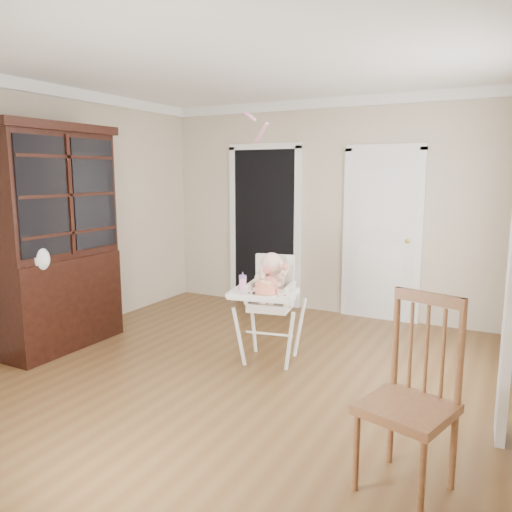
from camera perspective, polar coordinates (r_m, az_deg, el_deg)
The scene contains 14 objects.
floor at distance 4.52m, azimuth -3.23°, elevation -13.89°, with size 5.00×5.00×0.00m, color brown.
ceiling at distance 4.25m, azimuth -3.60°, elevation 21.80°, with size 5.00×5.00×0.00m, color white.
wall_back at distance 6.44m, azimuth 8.24°, elevation 5.44°, with size 4.50×4.50×0.00m, color beige.
wall_left at distance 5.67m, azimuth -23.31°, elevation 4.24°, with size 5.00×5.00×0.00m, color beige.
crown_molding at distance 4.24m, azimuth -3.59°, elevation 21.01°, with size 4.50×5.00×0.12m, color white, non-canonical shape.
doorway at distance 6.80m, azimuth 0.97°, elevation 3.71°, with size 1.06×0.05×2.22m.
closet_door at distance 6.25m, azimuth 14.16°, elevation 2.13°, with size 0.96×0.09×2.13m.
high_chair at distance 4.74m, azimuth 1.65°, elevation -4.61°, with size 0.71×0.83×1.04m.
baby at distance 4.73m, azimuth 1.76°, elevation -2.61°, with size 0.34×0.25×0.49m.
cake at distance 4.48m, azimuth 1.07°, elevation -3.67°, with size 0.24×0.24×0.11m.
sippy_cup at distance 4.64m, azimuth -1.53°, elevation -2.98°, with size 0.07×0.07×0.17m.
china_cabinet at distance 5.45m, azimuth -21.97°, elevation 1.88°, with size 0.60×1.35×2.27m.
dining_chair at distance 3.05m, azimuth 17.22°, elevation -15.57°, with size 0.57×0.57×1.12m.
streamer at distance 5.49m, azimuth -0.79°, elevation 15.72°, with size 0.03×0.50×0.02m, color pink, non-canonical shape.
Camera 1 is at (2.15, -3.55, 1.79)m, focal length 35.00 mm.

